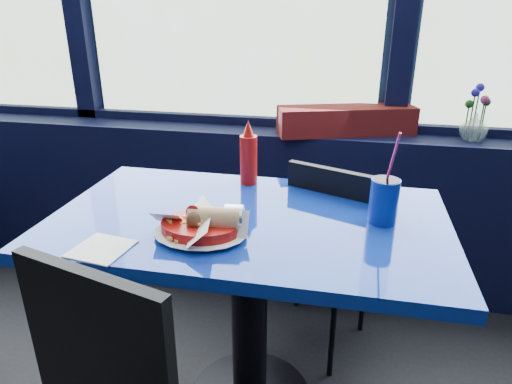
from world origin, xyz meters
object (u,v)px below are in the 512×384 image
Objects in this scene: chair_near_back at (322,248)px; soda_cup at (384,200)px; flower_vase at (475,124)px; near_table at (249,268)px; food_basket at (202,226)px; planter_box at (346,120)px; ketchup_bottle at (249,156)px.

chair_near_back is 0.48m from soda_cup.
soda_cup reaches higher than chair_near_back.
soda_cup is (-0.41, -0.81, -0.05)m from flower_vase.
food_basket reaches higher than near_table.
ketchup_bottle is (-0.33, -0.58, -0.01)m from planter_box.
near_table is at bearing 78.67° from chair_near_back.
near_table is at bearing 74.86° from food_basket.
planter_box reaches higher than food_basket.
soda_cup is at bearing 6.65° from near_table.
near_table is 4.91× the size of flower_vase.
ketchup_bottle is at bearing 32.42° from chair_near_back.
soda_cup reaches higher than ketchup_bottle.
near_table is 0.40m from ketchup_bottle.
planter_box is 1.08m from food_basket.
planter_box is 0.67m from ketchup_bottle.
flower_vase is at bearing 66.15° from food_basket.
near_table is at bearing -125.43° from planter_box.
flower_vase is 0.91m from soda_cup.
food_basket is (-0.36, -1.01, -0.08)m from planter_box.
chair_near_back is at bearing 10.96° from ketchup_bottle.
planter_box is 2.54× the size of flower_vase.
near_table is 4.23× the size of soda_cup.
food_basket is (-0.91, -1.00, -0.09)m from flower_vase.
flower_vase is at bearing 33.51° from ketchup_bottle.
chair_near_back is 1.35× the size of planter_box.
chair_near_back is at bearing 122.59° from soda_cup.
soda_cup is at bearing -117.01° from flower_vase.
chair_near_back is 0.46m from ketchup_bottle.
ketchup_bottle is at bearing -137.68° from planter_box.
food_basket is 1.21× the size of ketchup_bottle.
chair_near_back is 0.65m from food_basket.
food_basket is at bearing -94.83° from ketchup_bottle.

